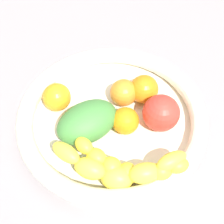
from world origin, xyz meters
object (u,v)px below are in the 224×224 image
at_px(orange_front, 125,121).
at_px(orange_mid_left, 57,97).
at_px(banana_draped_right, 128,167).
at_px(orange_mid_right, 144,89).
at_px(mango_green, 87,122).
at_px(tomato_red, 161,113).
at_px(fruit_bowl, 112,119).
at_px(orange_rear, 124,93).
at_px(banana_draped_left, 117,169).

bearing_deg(orange_front, orange_mid_left, -77.74).
bearing_deg(banana_draped_right, orange_mid_right, -156.60).
height_order(mango_green, tomato_red, tomato_red).
xyz_separation_m(orange_mid_left, mango_green, (0.01, 0.09, 0.00)).
height_order(fruit_bowl, orange_mid_left, orange_mid_left).
height_order(fruit_bowl, orange_front, orange_front).
bearing_deg(orange_rear, banana_draped_right, 36.81).
distance_m(banana_draped_right, tomato_red, 0.13).
relative_size(banana_draped_right, orange_front, 3.69).
bearing_deg(orange_rear, fruit_bowl, 10.61).
height_order(orange_front, orange_mid_right, orange_mid_right).
height_order(fruit_bowl, banana_draped_left, banana_draped_left).
bearing_deg(mango_green, orange_mid_right, 162.39).
relative_size(banana_draped_right, orange_rear, 3.50).
bearing_deg(tomato_red, orange_mid_right, -121.02).
relative_size(orange_front, orange_rear, 0.95).
height_order(orange_front, orange_rear, orange_rear).
relative_size(fruit_bowl, mango_green, 3.07).
height_order(orange_mid_right, mango_green, mango_green).
xyz_separation_m(banana_draped_left, tomato_red, (-0.14, 0.00, 0.00)).
bearing_deg(tomato_red, banana_draped_right, 4.85).
bearing_deg(orange_mid_right, banana_draped_left, 18.48).
bearing_deg(mango_green, tomato_red, 133.10).
bearing_deg(orange_mid_left, mango_green, 80.56).
distance_m(fruit_bowl, orange_mid_left, 0.12).
relative_size(orange_rear, tomato_red, 0.78).
bearing_deg(banana_draped_left, fruit_bowl, -140.35).
xyz_separation_m(banana_draped_right, orange_mid_right, (-0.17, -0.07, -0.00)).
height_order(banana_draped_right, orange_front, banana_draped_right).
relative_size(orange_rear, mango_green, 0.46).
height_order(banana_draped_left, orange_rear, banana_draped_left).
bearing_deg(banana_draped_left, orange_rear, -149.19).
relative_size(fruit_bowl, orange_mid_right, 6.30).
bearing_deg(banana_draped_right, tomato_red, -175.15).
bearing_deg(tomato_red, orange_rear, -93.84).
relative_size(fruit_bowl, orange_front, 7.06).
relative_size(fruit_bowl, banana_draped_left, 1.79).
bearing_deg(orange_mid_right, mango_green, -17.61).
distance_m(orange_mid_left, orange_mid_right, 0.18).
distance_m(banana_draped_right, orange_mid_right, 0.18).
distance_m(banana_draped_right, mango_green, 0.12).
height_order(orange_rear, mango_green, mango_green).
xyz_separation_m(mango_green, tomato_red, (-0.10, 0.10, 0.00)).
bearing_deg(mango_green, banana_draped_left, 64.61).
xyz_separation_m(banana_draped_left, orange_mid_left, (-0.06, -0.19, -0.01)).
xyz_separation_m(orange_front, tomato_red, (-0.05, 0.05, 0.01)).
distance_m(banana_draped_right, orange_front, 0.10).
distance_m(fruit_bowl, mango_green, 0.06).
xyz_separation_m(banana_draped_right, orange_front, (-0.08, -0.06, -0.01)).
relative_size(banana_draped_left, mango_green, 1.71).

